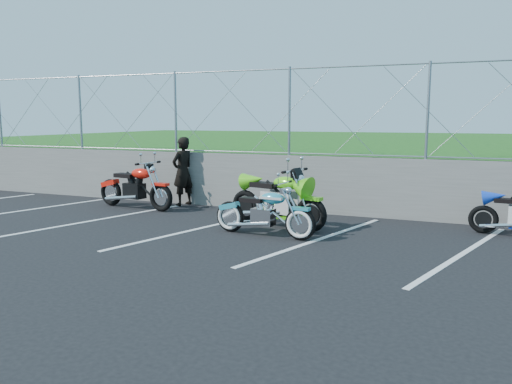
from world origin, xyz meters
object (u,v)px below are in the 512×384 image
at_px(naked_orange, 136,189).
at_px(person_standing, 183,171).
at_px(cruiser_turquoise, 265,214).
at_px(sportbike_green, 278,202).

xyz_separation_m(naked_orange, person_standing, (0.81, 0.83, 0.37)).
bearing_deg(cruiser_turquoise, person_standing, 149.30).
relative_size(cruiser_turquoise, person_standing, 1.20).
distance_m(naked_orange, sportbike_green, 3.88).
bearing_deg(person_standing, cruiser_turquoise, 71.38).
relative_size(naked_orange, sportbike_green, 1.02).
distance_m(cruiser_turquoise, person_standing, 3.86).
bearing_deg(person_standing, sportbike_green, 82.58).
xyz_separation_m(sportbike_green, person_standing, (-3.02, 1.45, 0.35)).
bearing_deg(naked_orange, person_standing, 53.51).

